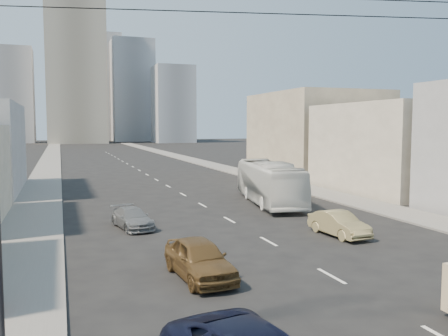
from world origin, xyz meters
TOP-DOWN VIEW (x-y plane):
  - sidewalk_left at (-11.75, 70.00)m, footprint 3.50×180.00m
  - sidewalk_right at (11.75, 70.00)m, footprint 3.50×180.00m
  - lane_dashes at (0.00, 53.00)m, footprint 0.15×104.00m
  - city_bus at (5.09, 25.13)m, footprint 4.68×11.91m
  - sedan_brown at (-5.02, 9.49)m, footprint 2.15×4.67m
  - sedan_tan at (4.11, 13.90)m, footprint 1.70×4.11m
  - sedan_grey at (-6.18, 19.54)m, footprint 2.33×4.30m
  - bldg_right_mid at (19.50, 28.00)m, footprint 11.00×14.00m
  - bldg_right_far at (20.00, 44.00)m, footprint 12.00×16.00m
  - high_rise_tower at (-4.00, 170.00)m, footprint 20.00×20.00m
  - midrise_ne at (18.00, 185.00)m, footprint 16.00×16.00m
  - midrise_nw at (-26.00, 180.00)m, footprint 15.00×15.00m
  - midrise_back at (6.00, 200.00)m, footprint 18.00×18.00m
  - midrise_east at (30.00, 165.00)m, footprint 14.00×14.00m

SIDE VIEW (x-z plane):
  - lane_dashes at x=0.00m, z-range 0.00..0.01m
  - sidewalk_left at x=-11.75m, z-range 0.00..0.12m
  - sidewalk_right at x=11.75m, z-range 0.00..0.12m
  - sedan_grey at x=-6.18m, z-range 0.00..1.18m
  - sedan_tan at x=4.11m, z-range 0.00..1.32m
  - sedan_brown at x=-5.02m, z-range 0.00..1.55m
  - city_bus at x=5.09m, z-range 0.00..3.24m
  - bldg_right_mid at x=19.50m, z-range 0.00..8.00m
  - bldg_right_far at x=20.00m, z-range 0.00..10.00m
  - midrise_east at x=30.00m, z-range 0.00..28.00m
  - midrise_nw at x=-26.00m, z-range 0.00..34.00m
  - midrise_ne at x=18.00m, z-range 0.00..40.00m
  - midrise_back at x=6.00m, z-range 0.00..44.00m
  - high_rise_tower at x=-4.00m, z-range 0.00..60.00m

